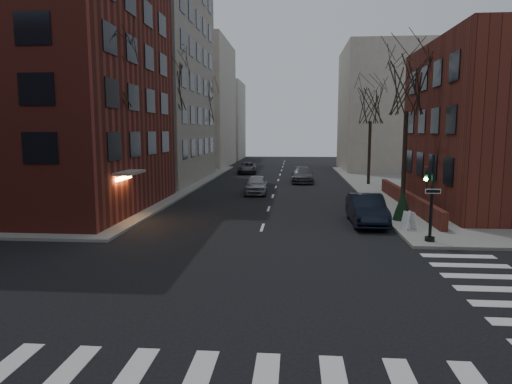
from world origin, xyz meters
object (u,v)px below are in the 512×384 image
at_px(evergreen_shrub, 402,205).
at_px(tree_right_b, 371,105).
at_px(sandwich_board, 409,220).
at_px(parked_sedan, 367,210).
at_px(tree_right_a, 407,86).
at_px(car_lane_gray, 302,175).
at_px(streetlamp_far, 212,139).
at_px(tree_left_c, 203,106).
at_px(tree_left_a, 114,74).
at_px(car_lane_silver, 256,185).
at_px(tree_left_b, 170,86).
at_px(traffic_signal, 430,204).
at_px(streetlamp_near, 165,144).
at_px(car_lane_far, 247,168).

bearing_deg(evergreen_shrub, tree_right_b, 87.08).
bearing_deg(sandwich_board, evergreen_shrub, 63.74).
bearing_deg(tree_right_b, sandwich_board, -93.23).
xyz_separation_m(parked_sedan, sandwich_board, (1.87, -1.94, -0.21)).
height_order(tree_right_a, car_lane_gray, tree_right_a).
height_order(tree_right_b, streetlamp_far, tree_right_b).
height_order(tree_left_c, streetlamp_far, tree_left_c).
xyz_separation_m(tree_left_a, car_lane_silver, (7.34, 11.25, -7.69)).
relative_size(tree_left_a, streetlamp_far, 1.63).
relative_size(tree_left_b, parked_sedan, 2.12).
relative_size(streetlamp_far, parked_sedan, 1.23).
height_order(car_lane_silver, sandwich_board, car_lane_silver).
bearing_deg(car_lane_gray, sandwich_board, -77.41).
xyz_separation_m(traffic_signal, tree_left_c, (-16.74, 31.01, 6.12)).
relative_size(traffic_signal, streetlamp_near, 0.64).
distance_m(tree_left_a, tree_left_b, 12.01).
distance_m(traffic_signal, evergreen_shrub, 5.15).
height_order(sandwich_board, evergreen_shrub, evergreen_shrub).
xyz_separation_m(tree_left_c, sandwich_board, (16.44, -28.55, -7.40)).
xyz_separation_m(traffic_signal, streetlamp_near, (-16.14, 13.01, 2.33)).
height_order(tree_right_b, parked_sedan, tree_right_b).
distance_m(car_lane_gray, sandwich_board, 23.16).
bearing_deg(evergreen_shrub, car_lane_far, 112.21).
xyz_separation_m(tree_left_c, parked_sedan, (14.57, -26.61, -7.19)).
xyz_separation_m(car_lane_silver, car_lane_gray, (3.97, 8.78, -0.00)).
distance_m(traffic_signal, car_lane_gray, 25.64).
height_order(tree_left_a, car_lane_gray, tree_left_a).
xyz_separation_m(tree_left_c, car_lane_silver, (7.34, -14.75, -7.25)).
bearing_deg(tree_right_a, tree_left_a, -167.20).
bearing_deg(tree_right_b, tree_left_b, -161.18).
distance_m(tree_right_a, streetlamp_far, 29.65).
bearing_deg(tree_left_a, tree_right_a, 12.80).
bearing_deg(tree_right_a, parked_sedan, -123.29).
bearing_deg(tree_right_a, tree_left_b, 155.56).
bearing_deg(sandwich_board, tree_right_a, 59.03).
relative_size(tree_left_c, tree_right_a, 1.00).
bearing_deg(tree_left_c, car_lane_far, 36.34).
relative_size(parked_sedan, car_lane_far, 1.04).
relative_size(traffic_signal, car_lane_silver, 0.88).
xyz_separation_m(traffic_signal, parked_sedan, (-2.16, 4.40, -1.07)).
height_order(traffic_signal, car_lane_silver, traffic_signal).
distance_m(tree_left_c, sandwich_board, 33.77).
xyz_separation_m(tree_left_a, streetlamp_far, (0.60, 28.00, -4.23)).
relative_size(tree_left_b, car_lane_far, 2.20).
xyz_separation_m(tree_left_c, streetlamp_far, (0.60, 2.00, -3.79)).
bearing_deg(car_lane_far, car_lane_gray, -59.90).
bearing_deg(car_lane_far, tree_right_a, -68.11).
height_order(traffic_signal, tree_left_b, tree_left_b).
bearing_deg(traffic_signal, car_lane_silver, 120.03).
bearing_deg(tree_left_c, sandwich_board, -60.07).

